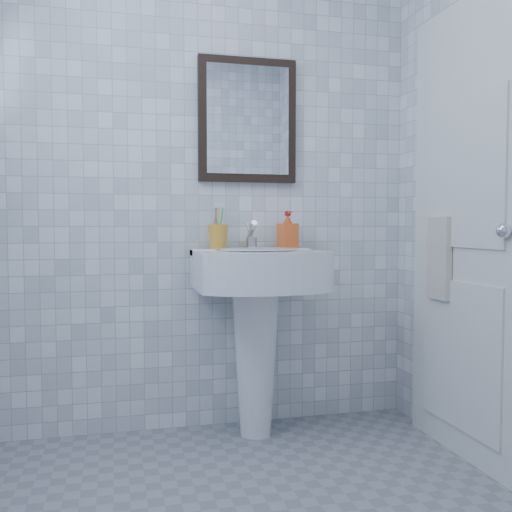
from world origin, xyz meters
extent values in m
cube|color=white|center=(0.00, 1.20, 1.25)|extent=(2.20, 0.02, 2.50)
cone|color=white|center=(0.25, 1.01, 0.37)|extent=(0.23, 0.23, 0.74)
cube|color=white|center=(0.25, 0.96, 0.81)|extent=(0.59, 0.42, 0.18)
cube|color=white|center=(0.25, 1.12, 0.89)|extent=(0.59, 0.11, 0.03)
cylinder|color=white|center=(0.25, 0.93, 0.91)|extent=(0.37, 0.37, 0.01)
cylinder|color=silver|center=(0.25, 1.10, 0.93)|extent=(0.06, 0.06, 0.06)
cylinder|color=silver|center=(0.25, 1.08, 1.00)|extent=(0.03, 0.11, 0.09)
cylinder|color=silver|center=(0.25, 1.12, 0.98)|extent=(0.04, 0.06, 0.10)
imported|color=red|center=(0.44, 1.10, 1.00)|extent=(0.10, 0.10, 0.19)
cube|color=black|center=(0.25, 1.18, 1.55)|extent=(0.50, 0.04, 0.62)
cube|color=white|center=(0.25, 1.16, 1.55)|extent=(0.42, 0.00, 0.54)
cube|color=white|center=(1.08, 0.55, 1.00)|extent=(0.04, 0.80, 2.00)
torus|color=silver|center=(1.06, 0.70, 1.05)|extent=(0.01, 0.18, 0.18)
cube|color=silver|center=(1.04, 0.70, 0.87)|extent=(0.03, 0.16, 0.38)
camera|label=1|loc=(-0.41, -1.64, 1.02)|focal=40.00mm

